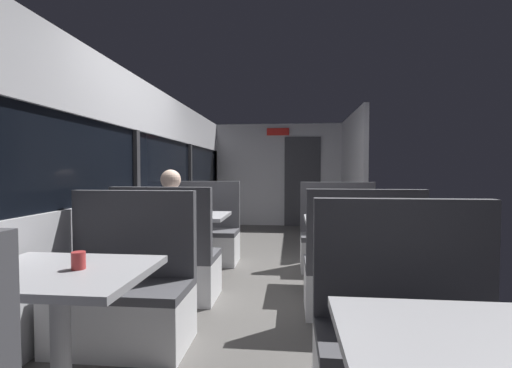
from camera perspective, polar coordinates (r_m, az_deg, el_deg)
name	(u,v)px	position (r m, az deg, el deg)	size (l,w,h in m)	color
ground_plane	(264,286)	(3.98, 1.23, -16.24)	(3.30, 9.20, 0.02)	#514F4C
carriage_window_panel_left	(135,183)	(4.15, -19.14, 0.13)	(0.09, 8.48, 2.30)	#B2B2B7
carriage_end_bulkhead	(281,175)	(7.97, 4.01, 1.40)	(2.90, 0.11, 2.30)	#B2B2B7
carriage_aisle_panel_right	(352,176)	(6.87, 15.40, 1.30)	(0.08, 2.40, 2.30)	#B2B2B7
dining_table_near_window	(60,289)	(2.14, -29.30, -14.64)	(0.90, 0.70, 0.74)	#9E9EA3
bench_near_window_facing_entry	(124,299)	(2.81, -20.60, -17.08)	(0.95, 0.50, 1.10)	silver
dining_table_mid_window	(188,223)	(4.18, -10.94, -6.23)	(0.90, 0.70, 0.74)	#9E9EA3
bench_mid_window_facing_end	(168,266)	(3.59, -14.18, -12.73)	(0.95, 0.50, 1.10)	silver
bench_mid_window_facing_entry	(203,238)	(4.90, -8.54, -8.66)	(0.95, 0.50, 1.10)	silver
bench_front_aisle_facing_entry	(412,356)	(2.09, 23.98, -24.17)	(0.95, 0.50, 1.10)	silver
dining_table_rear_aisle	(348,228)	(3.86, 14.70, -6.97)	(0.90, 0.70, 0.74)	#9E9EA3
bench_rear_aisle_facing_end	(361,277)	(3.26, 16.64, -14.35)	(0.95, 0.50, 1.10)	silver
bench_rear_aisle_facing_entry	(339,244)	(4.60, 13.28, -9.43)	(0.95, 0.50, 1.10)	silver
seated_passenger	(170,243)	(3.61, -13.81, -9.25)	(0.47, 0.55, 1.26)	#26262D
coffee_cup_primary	(343,213)	(3.92, 14.00, -4.68)	(0.07, 0.07, 0.09)	#B23333
coffee_cup_secondary	(78,260)	(2.07, -26.91, -11.03)	(0.07, 0.07, 0.09)	#B23333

